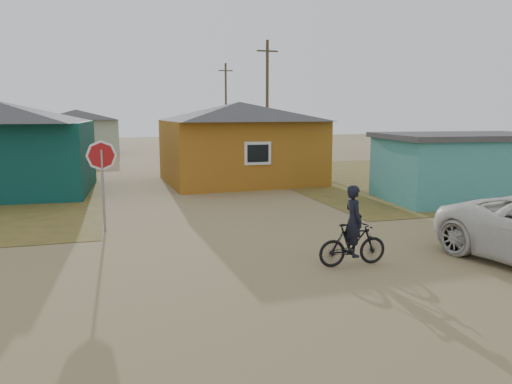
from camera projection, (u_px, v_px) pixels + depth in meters
ground at (295, 273)px, 10.73m from camera, size 120.00×120.00×0.00m
grass_ne at (450, 176)px, 27.00m from camera, size 20.00×18.00×0.00m
house_yellow at (240, 141)px, 24.36m from camera, size 7.72×6.76×3.90m
shed_turquoise at (463, 167)px, 19.36m from camera, size 6.71×4.93×2.60m
house_pale_west at (77, 131)px, 40.88m from camera, size 7.04×6.15×3.60m
house_beige_east at (245, 127)px, 51.09m from camera, size 6.95×6.05×3.60m
utility_pole_near at (267, 101)px, 32.72m from camera, size 1.40×0.20×8.00m
utility_pole_far at (226, 104)px, 48.13m from camera, size 1.40×0.20×8.00m
stop_sign at (102, 165)px, 14.11m from camera, size 0.84×0.26×2.64m
cyclist at (353, 237)px, 11.15m from camera, size 1.63×0.59×1.83m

